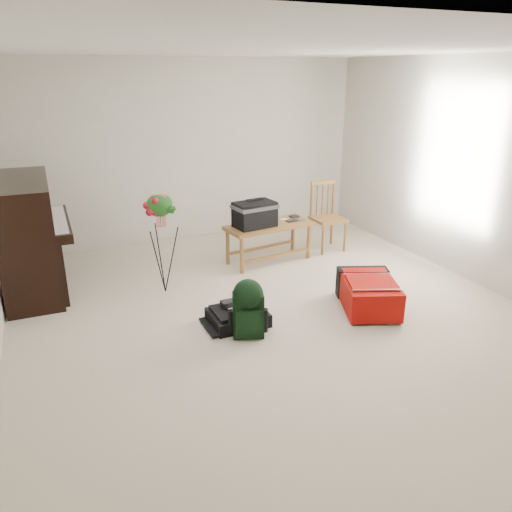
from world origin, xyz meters
name	(u,v)px	position (x,y,z in m)	size (l,w,h in m)	color
floor	(272,313)	(0.00, 0.00, 0.00)	(5.00, 5.50, 0.01)	beige
ceiling	(275,48)	(0.00, 0.00, 2.50)	(5.00, 5.50, 0.01)	white
wall_back	(191,151)	(0.00, 2.75, 1.25)	(5.00, 0.04, 2.50)	beige
wall_right	(476,172)	(2.50, 0.00, 1.25)	(0.04, 5.50, 2.50)	beige
piano	(30,238)	(-2.19, 1.60, 0.60)	(0.71, 1.50, 1.25)	black
bench	(258,217)	(0.44, 1.35, 0.61)	(1.16, 0.60, 0.86)	olive
dining_chair	(327,217)	(1.51, 1.49, 0.45)	(0.40, 0.40, 0.93)	olive
red_suitcase	(365,291)	(0.95, -0.24, 0.17)	(0.76, 0.92, 0.33)	#A60807
black_duffel	(238,316)	(-0.40, -0.07, 0.08)	(0.55, 0.44, 0.23)	black
green_backpack	(248,306)	(-0.40, -0.34, 0.31)	(0.32, 0.30, 0.56)	black
flower_stand	(162,244)	(-0.87, 0.95, 0.56)	(0.47, 0.47, 1.15)	black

